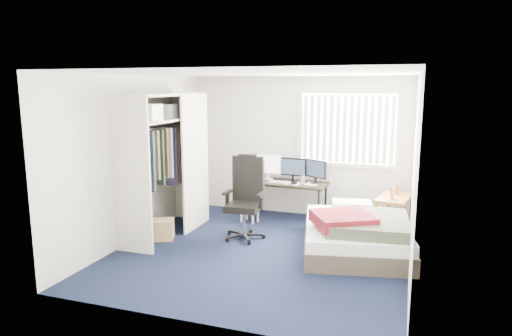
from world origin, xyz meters
The scene contains 10 objects.
ground centered at (0.00, 0.00, 0.00)m, with size 4.20×4.20×0.00m, color black.
room_shell centered at (0.00, 0.00, 1.51)m, with size 4.20×4.20×4.20m.
window_assembly centered at (0.90, 2.04, 1.60)m, with size 1.72×0.09×1.32m.
closet centered at (-1.67, 0.27, 1.35)m, with size 0.64×1.84×2.22m.
desk centered at (-0.05, 1.76, 0.70)m, with size 1.39×0.69×1.12m.
office_chair centered at (-0.44, 0.55, 0.49)m, with size 0.62×0.62×1.29m.
footstool centered at (-0.64, 1.31, 0.20)m, with size 0.36×0.31×0.26m.
nightstand centered at (1.75, 1.47, 0.54)m, with size 0.60×0.96×0.79m.
bed centered at (1.27, 0.46, 0.27)m, with size 1.76×2.13×0.63m.
pine_box centered at (-1.65, 0.01, 0.15)m, with size 0.41×0.31×0.31m, color tan.
Camera 1 is at (1.92, -5.89, 2.34)m, focal length 32.00 mm.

